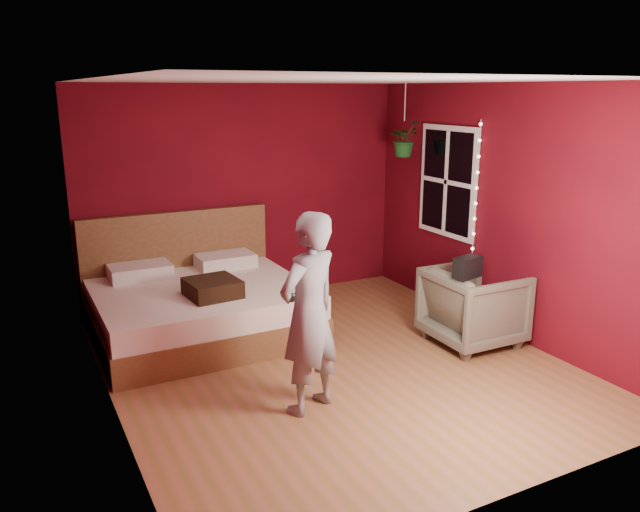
# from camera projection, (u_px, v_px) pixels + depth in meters

# --- Properties ---
(floor) EXTENTS (4.50, 4.50, 0.00)m
(floor) POSITION_uv_depth(u_px,v_px,m) (334.00, 365.00, 5.91)
(floor) COLOR brown
(floor) RESTS_ON ground
(room_walls) EXTENTS (4.04, 4.54, 2.62)m
(room_walls) POSITION_uv_depth(u_px,v_px,m) (336.00, 189.00, 5.48)
(room_walls) COLOR #610A13
(room_walls) RESTS_ON ground
(window) EXTENTS (0.05, 0.97, 1.27)m
(window) POSITION_uv_depth(u_px,v_px,m) (447.00, 182.00, 7.17)
(window) COLOR white
(window) RESTS_ON room_walls
(fairy_lights) EXTENTS (0.04, 0.04, 1.45)m
(fairy_lights) POSITION_uv_depth(u_px,v_px,m) (477.00, 188.00, 6.71)
(fairy_lights) COLOR silver
(fairy_lights) RESTS_ON room_walls
(bed) EXTENTS (2.16, 1.83, 1.19)m
(bed) POSITION_uv_depth(u_px,v_px,m) (199.00, 305.00, 6.62)
(bed) COLOR brown
(bed) RESTS_ON ground
(person) EXTENTS (0.70, 0.59, 1.64)m
(person) POSITION_uv_depth(u_px,v_px,m) (309.00, 314.00, 4.90)
(person) COLOR slate
(person) RESTS_ON ground
(armchair) EXTENTS (0.87, 0.85, 0.78)m
(armchair) POSITION_uv_depth(u_px,v_px,m) (473.00, 307.00, 6.33)
(armchair) COLOR #656250
(armchair) RESTS_ON ground
(handbag) EXTENTS (0.31, 0.20, 0.20)m
(handbag) POSITION_uv_depth(u_px,v_px,m) (468.00, 267.00, 5.95)
(handbag) COLOR black
(handbag) RESTS_ON armchair
(throw_pillow) EXTENTS (0.52, 0.52, 0.17)m
(throw_pillow) POSITION_uv_depth(u_px,v_px,m) (213.00, 288.00, 6.17)
(throw_pillow) COLOR black
(throw_pillow) RESTS_ON bed
(hanging_plant) EXTENTS (0.47, 0.45, 0.84)m
(hanging_plant) POSITION_uv_depth(u_px,v_px,m) (404.00, 139.00, 7.33)
(hanging_plant) COLOR silver
(hanging_plant) RESTS_ON room_walls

